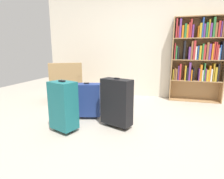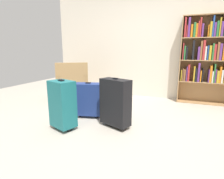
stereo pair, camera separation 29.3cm
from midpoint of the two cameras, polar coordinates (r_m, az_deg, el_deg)
ground_plane at (r=2.89m, az=4.96°, el=-11.69°), size 8.78×8.78×0.00m
back_wall at (r=4.77m, az=12.94°, el=13.39°), size 5.02×0.10×2.60m
bookshelf at (r=4.54m, az=29.40°, el=9.29°), size 1.12×0.28×1.89m
armchair at (r=4.45m, az=-10.26°, el=0.89°), size 0.97×0.97×0.90m
mug at (r=4.18m, az=-3.74°, el=-3.43°), size 0.12×0.08×0.10m
suitcase_black at (r=2.78m, az=4.06°, el=-3.95°), size 0.52×0.36×0.77m
suitcase_navy_blue at (r=3.22m, az=-4.73°, el=-3.01°), size 0.50×0.34×0.63m
suitcase_teal at (r=2.76m, az=-12.26°, el=-4.44°), size 0.43×0.36×0.75m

